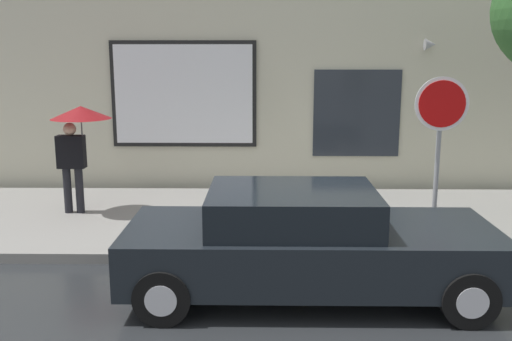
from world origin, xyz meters
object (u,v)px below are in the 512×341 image
at_px(stop_sign, 440,128).
at_px(parked_car, 306,243).
at_px(fire_hydrant, 307,212).
at_px(pedestrian_with_umbrella, 78,127).

bearing_deg(stop_sign, parked_car, -143.58).
relative_size(fire_hydrant, pedestrian_with_umbrella, 0.42).
bearing_deg(pedestrian_with_umbrella, fire_hydrant, -18.28).
height_order(parked_car, fire_hydrant, parked_car).
bearing_deg(parked_car, fire_hydrant, 85.69).
distance_m(parked_car, fire_hydrant, 1.87).
height_order(parked_car, pedestrian_with_umbrella, pedestrian_with_umbrella).
xyz_separation_m(parked_car, stop_sign, (1.97, 1.46, 1.22)).
bearing_deg(parked_car, stop_sign, 36.42).
bearing_deg(pedestrian_with_umbrella, stop_sign, -16.42).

